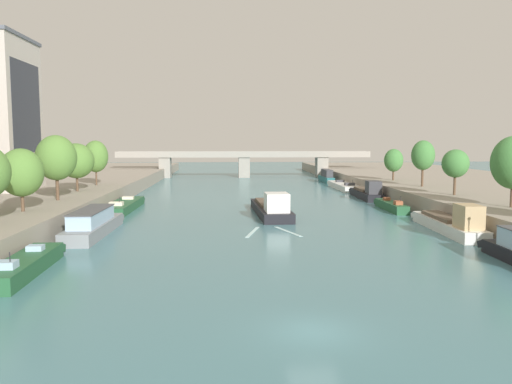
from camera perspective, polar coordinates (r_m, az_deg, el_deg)
The scene contains 21 objects.
ground_plane at distance 25.68m, azimuth 6.48°, elevation -15.31°, with size 400.00×400.00×0.00m, color teal.
quay_left at distance 85.95m, azimuth -26.30°, elevation -0.22°, with size 36.00×170.00×2.34m, color gray.
quay_right at distance 89.50m, azimuth 24.83°, elevation 0.06°, with size 36.00×170.00×2.34m, color gray.
barge_midriver at distance 63.23m, azimuth 1.72°, elevation -1.77°, with size 4.32×17.31×3.26m.
wake_behind_barge at distance 51.82m, azimuth 1.60°, elevation -4.48°, with size 5.59×6.03×0.03m.
moored_boat_left_lone at distance 39.27m, azimuth -24.47°, elevation -7.43°, with size 2.62×11.73×2.25m.
moored_boat_left_gap_after at distance 52.65m, azimuth -17.78°, elevation -3.40°, with size 3.02×14.52×2.61m.
moored_boat_left_upstream at distance 70.56m, azimuth -14.62°, elevation -1.48°, with size 3.31×15.12×2.19m.
moored_boat_right_midway at distance 54.84m, azimuth 20.97°, elevation -3.28°, with size 3.13×15.21×3.37m.
moored_boat_right_far at distance 70.31m, azimuth 14.90°, elevation -1.50°, with size 1.78×10.67×2.20m.
moored_boat_right_second at distance 83.35m, azimuth 12.35°, elevation -0.09°, with size 3.00×13.65×3.14m.
moored_boat_right_upstream at distance 99.71m, azimuth 9.82°, elevation 0.68°, with size 3.39×16.72×2.16m.
moored_boat_right_near at distance 114.65m, azimuth 7.91°, elevation 1.69°, with size 1.79×11.26×2.92m.
tree_left_distant at distance 54.42m, azimuth -24.85°, elevation 1.98°, with size 4.20×4.20×6.16m.
tree_left_past_mid at distance 63.23m, azimuth -21.51°, elevation 3.59°, with size 4.62×4.62×7.56m.
tree_left_second at distance 73.52m, azimuth -19.51°, elevation 3.31°, with size 4.73×4.73×6.56m.
tree_left_by_lamp at distance 82.87m, azimuth -17.55°, elevation 3.83°, with size 3.79×3.79×6.95m.
tree_right_far at distance 69.29m, azimuth 21.48°, elevation 2.98°, with size 3.37×3.37×5.82m.
tree_right_third at distance 80.80m, azimuth 18.24°, elevation 3.93°, with size 3.48×3.48×6.98m.
tree_right_by_lamp at distance 92.29m, azimuth 15.19°, elevation 3.45°, with size 3.29×3.29×5.50m.
bridge_far at distance 129.02m, azimuth -1.35°, elevation 3.54°, with size 63.78×4.40×6.62m.
Camera 1 is at (-4.11, -23.62, 9.21)m, focal length 35.64 mm.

